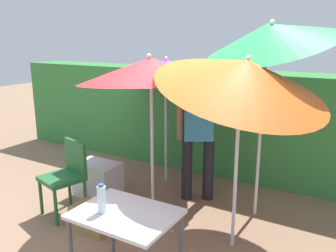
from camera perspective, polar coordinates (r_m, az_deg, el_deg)
name	(u,v)px	position (r m, az deg, el deg)	size (l,w,h in m)	color
ground_plane	(155,224)	(4.21, -2.15, -15.58)	(24.00, 24.00, 0.00)	#937056
hedge_row	(223,122)	(5.61, 8.94, 0.72)	(8.00, 0.70, 1.59)	#38843D
umbrella_rainbow	(166,70)	(4.94, -0.34, 9.12)	(1.54, 1.54, 1.83)	silver
umbrella_orange	(244,76)	(3.34, 12.22, 7.99)	(1.72, 1.66, 2.21)	silver
umbrella_yellow	(150,71)	(3.97, -2.90, 8.93)	(1.66, 1.65, 1.96)	silver
umbrella_navy	(269,36)	(4.01, 16.04, 13.82)	(1.52, 1.46, 2.52)	silver
person_vendor	(198,131)	(4.49, 4.95, -0.74)	(0.52, 0.37, 1.88)	black
chair_plastic	(67,173)	(4.41, -16.05, -7.35)	(0.54, 0.54, 0.89)	#236633
cooler_box	(98,179)	(4.89, -11.28, -8.44)	(0.58, 0.40, 0.46)	silver
crate_cardboard	(93,218)	(4.10, -11.98, -14.32)	(0.42, 0.30, 0.30)	#9E7A4C
folding_table	(126,223)	(2.93, -6.85, -15.28)	(0.80, 0.60, 0.74)	#4C4C51
bottle_water	(102,199)	(2.86, -10.68, -11.55)	(0.07, 0.07, 0.24)	silver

